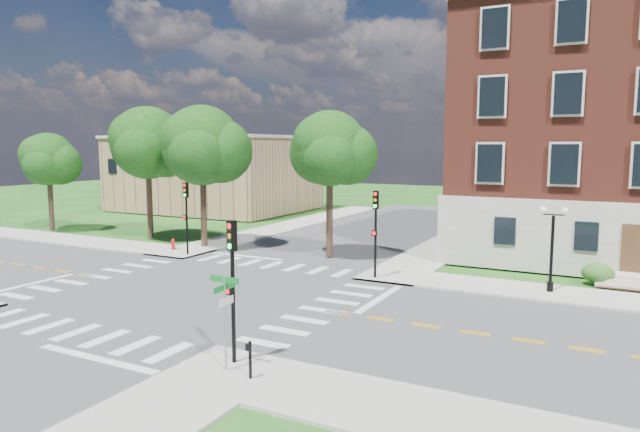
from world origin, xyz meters
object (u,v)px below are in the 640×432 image
at_px(traffic_signal_ne, 376,222).
at_px(push_button_post, 250,358).
at_px(fire_hydrant, 173,244).
at_px(traffic_signal_se, 232,273).
at_px(street_sign_pole, 225,305).
at_px(traffic_signal_nw, 186,209).
at_px(twin_lamp_west, 552,244).

relative_size(traffic_signal_ne, push_button_post, 4.00).
bearing_deg(fire_hydrant, push_button_post, -42.48).
xyz_separation_m(traffic_signal_se, street_sign_pole, (0.20, -0.68, -0.88)).
xyz_separation_m(traffic_signal_nw, fire_hydrant, (-2.10, 0.94, -2.72)).
bearing_deg(push_button_post, street_sign_pole, 169.81).
relative_size(traffic_signal_se, twin_lamp_west, 1.13).
bearing_deg(push_button_post, traffic_signal_se, 145.15).
xyz_separation_m(twin_lamp_west, fire_hydrant, (-24.67, 0.21, -2.06)).
height_order(traffic_signal_ne, push_button_post, traffic_signal_ne).
height_order(traffic_signal_ne, fire_hydrant, traffic_signal_ne).
relative_size(twin_lamp_west, fire_hydrant, 5.64).
bearing_deg(twin_lamp_west, traffic_signal_se, -119.27).
distance_m(twin_lamp_west, push_button_post, 17.46).
bearing_deg(fire_hydrant, traffic_signal_ne, -5.38).
height_order(push_button_post, fire_hydrant, push_button_post).
xyz_separation_m(traffic_signal_se, twin_lamp_west, (8.39, 14.97, -0.66)).
height_order(traffic_signal_se, twin_lamp_west, traffic_signal_se).
xyz_separation_m(traffic_signal_nw, street_sign_pole, (14.38, -14.92, -0.88)).
bearing_deg(traffic_signal_se, fire_hydrant, 137.00).
bearing_deg(traffic_signal_nw, traffic_signal_ne, -2.27).
bearing_deg(traffic_signal_nw, street_sign_pole, -46.06).
bearing_deg(twin_lamp_west, street_sign_pole, -117.63).
bearing_deg(push_button_post, traffic_signal_nw, 135.61).
bearing_deg(street_sign_pole, twin_lamp_west, 62.37).
relative_size(street_sign_pole, push_button_post, 2.58).
distance_m(traffic_signal_nw, fire_hydrant, 3.56).
relative_size(traffic_signal_se, fire_hydrant, 6.40).
height_order(traffic_signal_se, traffic_signal_ne, same).
distance_m(traffic_signal_ne, traffic_signal_nw, 13.72).
distance_m(traffic_signal_nw, twin_lamp_west, 22.59).
bearing_deg(traffic_signal_se, street_sign_pole, -73.77).
height_order(traffic_signal_nw, street_sign_pole, traffic_signal_nw).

